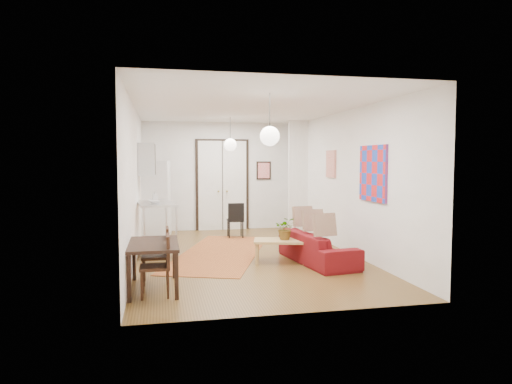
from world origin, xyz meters
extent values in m
plane|color=brown|center=(0.00, 0.00, 0.00)|extent=(7.00, 7.00, 0.00)
cube|color=white|center=(0.00, 0.00, 2.90)|extent=(4.20, 7.00, 0.02)
cube|color=white|center=(0.00, 3.50, 1.45)|extent=(4.20, 0.02, 2.90)
cube|color=white|center=(0.00, -3.50, 1.45)|extent=(4.20, 0.02, 2.90)
cube|color=white|center=(-2.10, 0.00, 1.45)|extent=(0.02, 7.00, 2.90)
cube|color=white|center=(2.10, 0.00, 1.45)|extent=(0.02, 7.00, 2.90)
cube|color=white|center=(0.00, 3.46, 1.20)|extent=(1.44, 0.06, 2.50)
cube|color=white|center=(1.85, 2.55, 1.45)|extent=(0.50, 0.10, 2.90)
cube|color=silver|center=(-1.92, 1.50, 1.90)|extent=(0.35, 1.00, 0.70)
cube|color=red|center=(2.08, -1.25, 1.65)|extent=(0.05, 1.00, 1.00)
cube|color=white|center=(2.08, 0.80, 1.80)|extent=(0.05, 0.50, 0.60)
cube|color=red|center=(1.15, 3.47, 1.60)|extent=(0.40, 0.03, 0.50)
cube|color=olive|center=(-2.07, 2.00, 1.95)|extent=(0.03, 0.44, 0.54)
sphere|color=silver|center=(0.00, 2.00, 2.25)|extent=(0.30, 0.30, 0.30)
cylinder|color=black|center=(0.00, 2.00, 2.65)|extent=(0.01, 0.01, 0.50)
sphere|color=silver|center=(0.00, -2.00, 2.25)|extent=(0.30, 0.30, 0.30)
cylinder|color=black|center=(0.00, -2.00, 2.65)|extent=(0.01, 0.01, 0.50)
cube|color=#B4602D|center=(-0.46, 0.35, 0.00)|extent=(2.72, 4.22, 0.01)
imported|color=maroon|center=(1.18, -0.88, 0.28)|extent=(1.02, 2.02, 0.56)
cube|color=tan|center=(0.50, -0.75, 0.40)|extent=(1.06, 0.75, 0.04)
cube|color=tan|center=(0.08, -0.96, 0.19)|extent=(0.06, 0.06, 0.38)
cube|color=tan|center=(0.93, -0.96, 0.19)|extent=(0.06, 0.06, 0.38)
cube|color=tan|center=(0.08, -0.54, 0.19)|extent=(0.06, 0.06, 0.38)
cube|color=tan|center=(0.93, -0.54, 0.19)|extent=(0.06, 0.06, 0.38)
imported|color=#2E6831|center=(0.60, -0.75, 0.63)|extent=(0.44, 0.40, 0.42)
cube|color=silver|center=(-1.74, 0.53, 1.02)|extent=(0.86, 1.44, 0.05)
cube|color=silver|center=(-1.74, 0.53, 0.20)|extent=(0.82, 1.40, 0.03)
cylinder|color=silver|center=(-2.04, -0.11, 0.51)|extent=(0.04, 0.04, 1.02)
cylinder|color=silver|center=(-1.44, -0.11, 0.51)|extent=(0.04, 0.04, 1.02)
cylinder|color=silver|center=(-2.04, 1.18, 0.51)|extent=(0.04, 0.04, 1.02)
cylinder|color=silver|center=(-1.44, 1.18, 0.51)|extent=(0.04, 0.04, 1.02)
imported|color=white|center=(-1.75, 0.23, 1.07)|extent=(0.28, 0.28, 0.06)
imported|color=teal|center=(-1.75, 0.78, 1.15)|extent=(0.12, 0.11, 0.22)
cube|color=silver|center=(-1.75, 2.79, 0.93)|extent=(0.75, 0.75, 1.87)
cube|color=black|center=(-1.75, -2.05, 0.66)|extent=(0.71, 1.24, 0.04)
cube|color=black|center=(-2.06, -2.63, 0.32)|extent=(0.05, 0.05, 0.64)
cube|color=black|center=(-1.44, -2.63, 0.32)|extent=(0.05, 0.05, 0.64)
cube|color=black|center=(-2.06, -1.47, 0.32)|extent=(0.05, 0.05, 0.64)
cube|color=black|center=(-1.44, -1.47, 0.32)|extent=(0.05, 0.05, 0.64)
cube|color=#3A2212|center=(-1.73, -1.70, 0.41)|extent=(0.41, 0.39, 0.04)
cube|color=#3A2212|center=(-1.73, -1.52, 0.64)|extent=(0.04, 0.39, 0.43)
cylinder|color=#3A2212|center=(-1.89, -1.87, 0.20)|extent=(0.03, 0.03, 0.41)
cylinder|color=#3A2212|center=(-1.56, -1.87, 0.20)|extent=(0.03, 0.03, 0.41)
cylinder|color=#3A2212|center=(-1.89, -1.53, 0.20)|extent=(0.03, 0.03, 0.41)
cylinder|color=#3A2212|center=(-1.56, -1.53, 0.20)|extent=(0.03, 0.03, 0.41)
cube|color=#3A2212|center=(-1.73, -2.40, 0.41)|extent=(0.41, 0.39, 0.04)
cube|color=#3A2212|center=(-1.73, -2.22, 0.64)|extent=(0.04, 0.39, 0.43)
cylinder|color=#3A2212|center=(-1.89, -2.57, 0.20)|extent=(0.03, 0.03, 0.41)
cylinder|color=#3A2212|center=(-1.56, -2.57, 0.20)|extent=(0.03, 0.03, 0.41)
cylinder|color=#3A2212|center=(-1.89, -2.23, 0.20)|extent=(0.03, 0.03, 0.41)
cylinder|color=#3A2212|center=(-1.56, -2.23, 0.20)|extent=(0.03, 0.03, 0.41)
cube|color=black|center=(0.14, 2.16, 0.42)|extent=(0.41, 0.41, 0.04)
cube|color=black|center=(0.14, 2.33, 0.65)|extent=(0.39, 0.06, 0.42)
cylinder|color=black|center=(-0.03, 1.99, 0.21)|extent=(0.03, 0.03, 0.42)
cylinder|color=black|center=(0.30, 1.99, 0.21)|extent=(0.03, 0.03, 0.42)
cylinder|color=black|center=(-0.03, 2.32, 0.21)|extent=(0.03, 0.03, 0.42)
cylinder|color=black|center=(0.30, 2.32, 0.21)|extent=(0.03, 0.03, 0.42)
camera|label=1|loc=(-1.63, -8.77, 1.88)|focal=32.00mm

